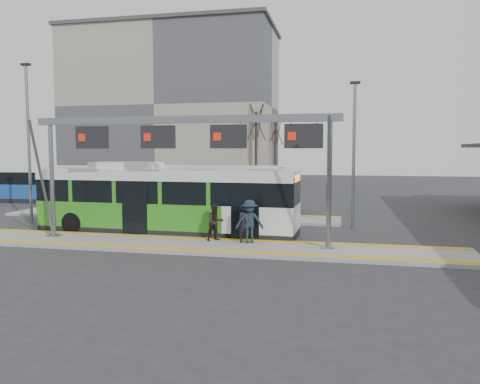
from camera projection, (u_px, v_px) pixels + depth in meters
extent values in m
plane|color=#2D2D30|center=(191.00, 247.00, 19.13)|extent=(120.00, 120.00, 0.00)
cube|color=gray|center=(191.00, 245.00, 19.13)|extent=(22.00, 3.00, 0.15)
cube|color=gray|center=(169.00, 216.00, 27.76)|extent=(20.00, 3.00, 0.15)
cube|color=gold|center=(200.00, 238.00, 20.24)|extent=(22.00, 0.35, 0.02)
cube|color=gold|center=(182.00, 249.00, 18.00)|extent=(22.00, 0.35, 0.02)
cube|color=gold|center=(176.00, 212.00, 28.87)|extent=(20.00, 0.35, 0.02)
cylinder|color=slate|center=(52.00, 179.00, 20.56)|extent=(0.20, 0.20, 5.05)
cube|color=slate|center=(54.00, 235.00, 20.78)|extent=(0.50, 0.50, 0.06)
cylinder|color=slate|center=(42.00, 180.00, 19.88)|extent=(0.12, 1.46, 4.90)
cylinder|color=slate|center=(329.00, 183.00, 18.03)|extent=(0.20, 0.20, 5.05)
cube|color=slate|center=(328.00, 247.00, 18.25)|extent=(0.50, 0.50, 0.06)
cylinder|color=slate|center=(329.00, 185.00, 17.35)|extent=(0.12, 1.46, 4.90)
cube|color=slate|center=(181.00, 120.00, 19.08)|extent=(13.00, 0.25, 0.30)
cube|color=black|center=(92.00, 137.00, 19.98)|extent=(1.50, 0.12, 0.95)
cube|color=red|center=(82.00, 138.00, 20.01)|extent=(0.32, 0.02, 0.32)
cube|color=black|center=(158.00, 137.00, 19.35)|extent=(1.50, 0.12, 0.95)
cube|color=red|center=(147.00, 137.00, 19.38)|extent=(0.32, 0.02, 0.32)
cube|color=black|center=(228.00, 137.00, 18.72)|extent=(1.50, 0.12, 0.95)
cube|color=red|center=(217.00, 137.00, 18.75)|extent=(0.32, 0.02, 0.32)
cube|color=black|center=(304.00, 136.00, 18.09)|extent=(1.50, 0.12, 0.95)
cube|color=red|center=(292.00, 136.00, 18.11)|extent=(0.32, 0.02, 0.32)
cube|color=#9E9683|center=(173.00, 109.00, 56.35)|extent=(24.00, 12.00, 18.00)
cube|color=#3F3F42|center=(172.00, 31.00, 55.55)|extent=(24.50, 12.50, 0.40)
cube|color=black|center=(167.00, 230.00, 22.29)|extent=(12.44, 3.01, 0.36)
cube|color=#308D1E|center=(167.00, 214.00, 22.23)|extent=(12.44, 3.01, 1.18)
cube|color=black|center=(167.00, 190.00, 22.13)|extent=(12.43, 2.94, 1.03)
cube|color=white|center=(167.00, 174.00, 22.06)|extent=(12.44, 3.01, 0.51)
cube|color=orange|center=(297.00, 178.00, 20.58)|extent=(0.11, 1.84, 0.29)
cube|color=white|center=(127.00, 165.00, 22.52)|extent=(3.15, 1.93, 0.31)
cylinder|color=black|center=(73.00, 223.00, 22.18)|extent=(1.04, 0.34, 1.03)
cylinder|color=black|center=(99.00, 216.00, 24.43)|extent=(1.04, 0.34, 1.03)
cylinder|color=black|center=(236.00, 230.00, 20.25)|extent=(1.04, 0.34, 1.03)
cylinder|color=black|center=(248.00, 222.00, 22.49)|extent=(1.04, 0.34, 1.03)
cube|color=black|center=(205.00, 207.00, 31.19)|extent=(11.88, 2.63, 0.35)
cube|color=#308D1E|center=(205.00, 196.00, 31.13)|extent=(11.88, 2.63, 1.14)
cube|color=black|center=(205.00, 180.00, 31.04)|extent=(11.88, 2.55, 0.99)
cube|color=white|center=(205.00, 169.00, 30.97)|extent=(11.88, 2.63, 0.49)
cylinder|color=black|center=(140.00, 203.00, 30.92)|extent=(0.99, 0.31, 0.99)
cylinder|color=black|center=(153.00, 200.00, 33.09)|extent=(0.99, 0.31, 0.99)
cylinder|color=black|center=(255.00, 206.00, 29.37)|extent=(0.99, 0.31, 0.99)
cylinder|color=black|center=(260.00, 202.00, 31.53)|extent=(0.99, 0.31, 0.99)
cube|color=black|center=(66.00, 200.00, 35.89)|extent=(10.89, 3.00, 0.33)
cube|color=#194998|center=(66.00, 191.00, 35.83)|extent=(10.89, 3.00, 1.08)
cube|color=black|center=(65.00, 178.00, 35.74)|extent=(10.88, 2.93, 0.94)
cube|color=white|center=(65.00, 169.00, 35.68)|extent=(10.89, 3.00, 0.47)
cylinder|color=black|center=(12.00, 197.00, 35.42)|extent=(0.95, 0.33, 0.94)
cylinder|color=black|center=(29.00, 194.00, 37.47)|extent=(0.95, 0.33, 0.94)
cylinder|color=black|center=(99.00, 198.00, 34.34)|extent=(0.95, 0.33, 0.94)
cylinder|color=black|center=(111.00, 196.00, 36.39)|extent=(0.95, 0.33, 0.94)
imported|color=black|center=(245.00, 223.00, 19.28)|extent=(0.69, 0.61, 1.59)
imported|color=black|center=(215.00, 222.00, 19.72)|extent=(0.95, 0.94, 1.55)
imported|color=#1D2834|center=(250.00, 222.00, 19.16)|extent=(1.27, 0.90, 1.78)
cylinder|color=#382B21|center=(256.00, 151.00, 47.76)|extent=(0.28, 0.28, 7.92)
cylinder|color=#382B21|center=(275.00, 154.00, 52.64)|extent=(0.28, 0.28, 7.18)
cylinder|color=#382B21|center=(105.00, 154.00, 53.10)|extent=(0.28, 0.28, 7.27)
cylinder|color=slate|center=(29.00, 145.00, 25.20)|extent=(0.16, 0.16, 8.52)
cube|color=black|center=(26.00, 64.00, 24.83)|extent=(0.50, 0.25, 0.12)
cylinder|color=slate|center=(354.00, 156.00, 23.43)|extent=(0.16, 0.16, 7.30)
cube|color=black|center=(355.00, 83.00, 23.11)|extent=(0.50, 0.25, 0.12)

